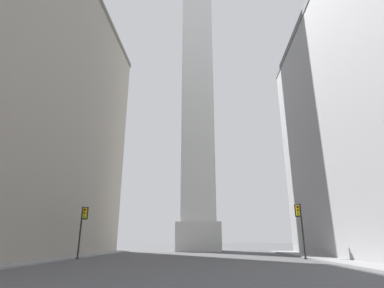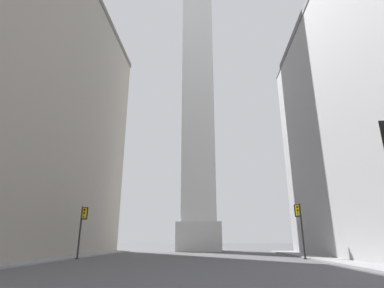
% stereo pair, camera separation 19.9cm
% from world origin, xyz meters
% --- Properties ---
extents(obelisk, '(7.92, 7.92, 65.36)m').
position_xyz_m(obelisk, '(0.00, 55.96, 31.45)').
color(obelisk, silver).
rests_on(obelisk, ground_plane).
extents(traffic_light_mid_left, '(0.76, 0.52, 5.37)m').
position_xyz_m(traffic_light_mid_left, '(-11.80, 31.84, 3.55)').
color(traffic_light_mid_left, black).
rests_on(traffic_light_mid_left, ground_plane).
extents(traffic_light_mid_right, '(0.76, 0.52, 5.65)m').
position_xyz_m(traffic_light_mid_right, '(11.62, 32.91, 3.73)').
color(traffic_light_mid_right, black).
rests_on(traffic_light_mid_right, ground_plane).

